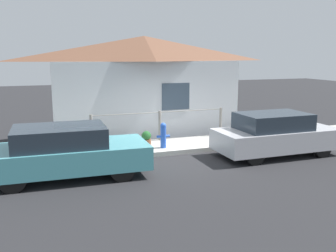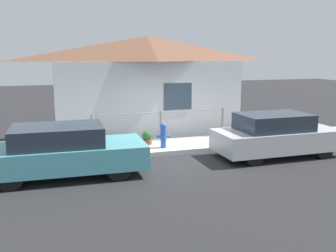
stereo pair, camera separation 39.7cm
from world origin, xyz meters
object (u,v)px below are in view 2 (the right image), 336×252
Objects in this scene: car_right at (276,135)px; fire_hydrant at (163,135)px; car_left at (63,151)px; potted_plant_near_hydrant at (147,138)px.

fire_hydrant is (-3.18, 1.57, -0.10)m from car_right.
car_left reaches higher than potted_plant_near_hydrant.
car_right is 4.20m from potted_plant_near_hydrant.
car_left is at bearing 179.98° from car_right.
car_left is 1.08× the size of car_right.
car_left is 5.06× the size of fire_hydrant.
car_left is 3.57m from fire_hydrant.
fire_hydrant reaches higher than potted_plant_near_hydrant.
car_left is at bearing -153.96° from fire_hydrant.
car_right is at bearing 1.80° from car_left.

